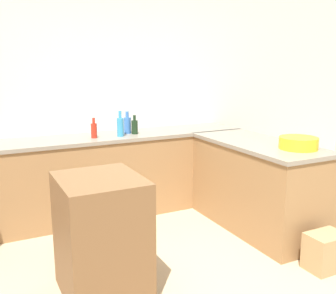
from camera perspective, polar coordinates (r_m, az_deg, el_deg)
wall_back at (r=4.70m, az=-9.85°, el=7.47°), size 8.00×0.06×2.70m
counter_back at (r=4.55m, az=-8.24°, el=-4.00°), size 3.17×0.62×0.92m
counter_peninsula at (r=4.23m, az=12.77°, el=-5.39°), size 0.69×1.55×0.92m
island_table at (r=3.02m, az=-9.64°, el=-12.66°), size 0.59×0.67×0.91m
mixing_bowl at (r=3.87m, az=18.40°, el=0.55°), size 0.36×0.36×0.11m
dish_soap_bottle at (r=4.34m, az=-6.94°, el=3.00°), size 0.07×0.07×0.28m
hot_sauce_bottle at (r=4.29m, az=-10.70°, el=2.44°), size 0.06×0.06×0.22m
water_bottle_blue at (r=4.52m, az=-5.92°, el=3.24°), size 0.08×0.08×0.25m
wine_bottle_dark at (r=4.47m, az=-4.87°, el=2.98°), size 0.07×0.07×0.22m
paper_bag at (r=3.67m, az=21.90°, el=-13.88°), size 0.33×0.24×0.32m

